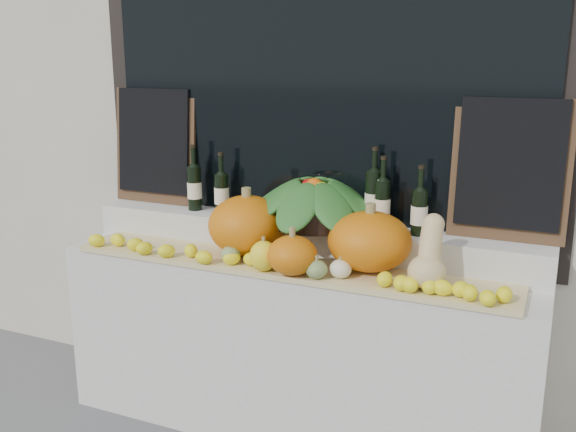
{
  "coord_description": "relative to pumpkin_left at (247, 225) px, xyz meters",
  "views": [
    {
      "loc": [
        1.14,
        -1.14,
        1.84
      ],
      "look_at": [
        0.0,
        1.45,
        1.12
      ],
      "focal_mm": 40.0,
      "sensor_mm": 36.0,
      "label": 1
    }
  ],
  "objects": [
    {
      "name": "wine_bottle_near_left",
      "position": [
        -0.25,
        0.2,
        0.1
      ],
      "size": [
        0.08,
        0.08,
        0.31
      ],
      "color": "black",
      "rests_on": "rear_tier"
    },
    {
      "name": "wine_bottle_tall",
      "position": [
        0.55,
        0.23,
        0.13
      ],
      "size": [
        0.08,
        0.08,
        0.38
      ],
      "color": "black",
      "rests_on": "rear_tier"
    },
    {
      "name": "decorative_gourds",
      "position": [
        0.26,
        -0.18,
        -0.09
      ],
      "size": [
        0.62,
        0.16,
        0.16
      ],
      "color": "#2B5F1C",
      "rests_on": "straw_bedding"
    },
    {
      "name": "produce_bowl",
      "position": [
        0.27,
        0.19,
        0.1
      ],
      "size": [
        0.72,
        0.72,
        0.23
      ],
      "color": "black",
      "rests_on": "rear_tier"
    },
    {
      "name": "rear_tier",
      "position": [
        0.22,
        0.21,
        -0.09
      ],
      "size": [
        2.3,
        0.25,
        0.16
      ],
      "primitive_type": "cube",
      "color": "silver",
      "rests_on": "display_sill"
    },
    {
      "name": "pumpkin_right",
      "position": [
        0.6,
        0.01,
        -0.01
      ],
      "size": [
        0.4,
        0.4,
        0.26
      ],
      "primitive_type": "ellipsoid",
      "rotation": [
        0.0,
        0.0,
        0.08
      ],
      "color": "orange",
      "rests_on": "straw_bedding"
    },
    {
      "name": "pumpkin_center",
      "position": [
        0.31,
        -0.18,
        -0.06
      ],
      "size": [
        0.27,
        0.27,
        0.17
      ],
      "primitive_type": "ellipsoid",
      "rotation": [
        0.0,
        0.0,
        -0.23
      ],
      "color": "orange",
      "rests_on": "straw_bedding"
    },
    {
      "name": "butternut_squash",
      "position": [
        0.89,
        -0.1,
        -0.02
      ],
      "size": [
        0.16,
        0.21,
        0.3
      ],
      "color": "#E2C084",
      "rests_on": "straw_bedding"
    },
    {
      "name": "pumpkin_left",
      "position": [
        0.0,
        0.0,
        0.0
      ],
      "size": [
        0.44,
        0.44,
        0.28
      ],
      "primitive_type": "ellipsoid",
      "rotation": [
        0.0,
        0.0,
        0.23
      ],
      "color": "orange",
      "rests_on": "straw_bedding"
    },
    {
      "name": "chalkboard_left",
      "position": [
        -0.7,
        0.27,
        0.32
      ],
      "size": [
        0.5,
        0.08,
        0.62
      ],
      "rotation": [
        -0.09,
        0.0,
        0.0
      ],
      "color": "#4C331E",
      "rests_on": "rear_tier"
    },
    {
      "name": "wine_bottle_far_left",
      "position": [
        -0.41,
        0.2,
        0.11
      ],
      "size": [
        0.08,
        0.08,
        0.34
      ],
      "color": "black",
      "rests_on": "rear_tier"
    },
    {
      "name": "straw_bedding",
      "position": [
        0.22,
        -0.07,
        -0.15
      ],
      "size": [
        2.1,
        0.32,
        0.02
      ],
      "primitive_type": "cube",
      "color": "tan",
      "rests_on": "display_sill"
    },
    {
      "name": "lemon_heap",
      "position": [
        0.22,
        -0.18,
        -0.11
      ],
      "size": [
        2.2,
        0.16,
        0.06
      ],
      "primitive_type": null,
      "color": "#FFF51A",
      "rests_on": "straw_bedding"
    },
    {
      "name": "wine_bottle_far_right",
      "position": [
        0.78,
        0.19,
        0.1
      ],
      "size": [
        0.08,
        0.08,
        0.32
      ],
      "color": "black",
      "rests_on": "rear_tier"
    },
    {
      "name": "display_sill",
      "position": [
        0.22,
        0.06,
        -0.61
      ],
      "size": [
        2.3,
        0.55,
        0.88
      ],
      "primitive_type": "cube",
      "color": "silver",
      "rests_on": "ground"
    },
    {
      "name": "chalkboard_right",
      "position": [
        1.14,
        0.27,
        0.32
      ],
      "size": [
        0.5,
        0.08,
        0.62
      ],
      "rotation": [
        -0.09,
        0.0,
        0.0
      ],
      "color": "#4C331E",
      "rests_on": "rear_tier"
    },
    {
      "name": "wine_bottle_near_right",
      "position": [
        0.6,
        0.2,
        0.12
      ],
      "size": [
        0.08,
        0.08,
        0.35
      ],
      "color": "black",
      "rests_on": "rear_tier"
    }
  ]
}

